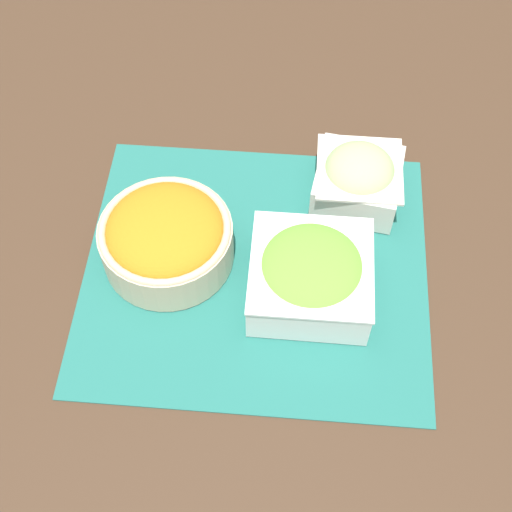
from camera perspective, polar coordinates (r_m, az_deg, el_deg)
The scene contains 5 objects.
ground_plane at distance 1.02m, azimuth -0.00°, elevation -1.05°, with size 3.00×3.00×0.00m, color #422D1E.
placemat at distance 1.02m, azimuth -0.00°, elevation -0.99°, with size 0.49×0.44×0.00m.
lettuce_bowl at distance 0.96m, azimuth 4.39°, elevation -1.46°, with size 0.16×0.16×0.08m.
carrot_bowl at distance 1.00m, azimuth -7.21°, elevation 1.51°, with size 0.19×0.19×0.09m.
cucumber_bowl at distance 1.07m, azimuth 8.17°, elevation 6.24°, with size 0.14×0.14×0.09m.
Camera 1 is at (-0.04, 0.54, 0.86)m, focal length 50.00 mm.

